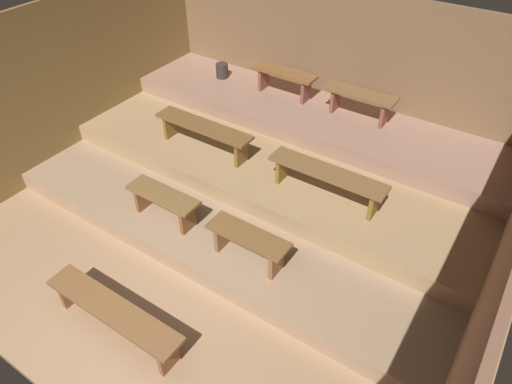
# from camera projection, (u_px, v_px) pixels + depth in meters

# --- Properties ---
(ground) EXTENTS (6.66, 5.93, 0.08)m
(ground) POSITION_uv_depth(u_px,v_px,m) (240.00, 221.00, 6.26)
(ground) COLOR tan
(wall_back) EXTENTS (6.66, 0.06, 2.34)m
(wall_back) POSITION_uv_depth(u_px,v_px,m) (337.00, 66.00, 7.16)
(wall_back) COLOR brown
(wall_back) RESTS_ON ground
(wall_left) EXTENTS (0.06, 5.93, 2.34)m
(wall_left) POSITION_uv_depth(u_px,v_px,m) (71.00, 81.00, 6.76)
(wall_left) COLOR olive
(wall_left) RESTS_ON ground
(wall_right) EXTENTS (0.06, 5.93, 2.34)m
(wall_right) POSITION_uv_depth(u_px,v_px,m) (506.00, 247.00, 4.22)
(wall_right) COLOR #8E5E47
(wall_right) RESTS_ON ground
(platform_lower) EXTENTS (5.86, 3.73, 0.24)m
(platform_lower) POSITION_uv_depth(u_px,v_px,m) (269.00, 185.00, 6.61)
(platform_lower) COLOR tan
(platform_lower) RESTS_ON ground
(platform_middle) EXTENTS (5.86, 2.65, 0.24)m
(platform_middle) POSITION_uv_depth(u_px,v_px,m) (289.00, 152.00, 6.80)
(platform_middle) COLOR tan
(platform_middle) RESTS_ON platform_lower
(platform_upper) EXTENTS (5.86, 1.29, 0.24)m
(platform_upper) POSITION_uv_depth(u_px,v_px,m) (313.00, 118.00, 7.09)
(platform_upper) COLOR #A47A66
(platform_upper) RESTS_ON platform_middle
(bench_floor_center) EXTENTS (1.65, 0.31, 0.39)m
(bench_floor_center) POSITION_uv_depth(u_px,v_px,m) (114.00, 313.00, 4.69)
(bench_floor_center) COLOR brown
(bench_floor_center) RESTS_ON ground
(bench_lower_left) EXTENTS (0.96, 0.31, 0.39)m
(bench_lower_left) POSITION_uv_depth(u_px,v_px,m) (163.00, 200.00, 5.71)
(bench_lower_left) COLOR brown
(bench_lower_left) RESTS_ON platform_lower
(bench_lower_right) EXTENTS (0.96, 0.31, 0.39)m
(bench_lower_right) POSITION_uv_depth(u_px,v_px,m) (248.00, 241.00, 5.17)
(bench_lower_right) COLOR brown
(bench_lower_right) RESTS_ON platform_lower
(bench_middle_left) EXTENTS (1.49, 0.31, 0.39)m
(bench_middle_left) POSITION_uv_depth(u_px,v_px,m) (204.00, 130.00, 6.46)
(bench_middle_left) COLOR brown
(bench_middle_left) RESTS_ON platform_middle
(bench_middle_right) EXTENTS (1.49, 0.31, 0.39)m
(bench_middle_right) POSITION_uv_depth(u_px,v_px,m) (327.00, 177.00, 5.64)
(bench_middle_right) COLOR brown
(bench_middle_right) RESTS_ON platform_middle
(bench_upper_left) EXTENTS (1.01, 0.31, 0.39)m
(bench_upper_left) POSITION_uv_depth(u_px,v_px,m) (285.00, 77.00, 7.22)
(bench_upper_left) COLOR brown
(bench_upper_left) RESTS_ON platform_upper
(bench_upper_right) EXTENTS (1.01, 0.31, 0.39)m
(bench_upper_right) POSITION_uv_depth(u_px,v_px,m) (360.00, 99.00, 6.68)
(bench_upper_right) COLOR brown
(bench_upper_right) RESTS_ON platform_upper
(pail_upper) EXTENTS (0.20, 0.20, 0.24)m
(pail_upper) POSITION_uv_depth(u_px,v_px,m) (222.00, 71.00, 7.81)
(pail_upper) COLOR #332D28
(pail_upper) RESTS_ON platform_upper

